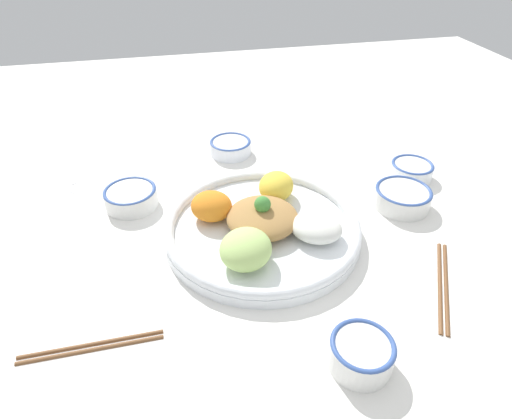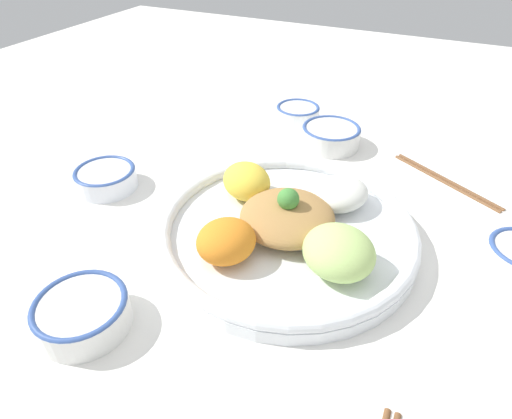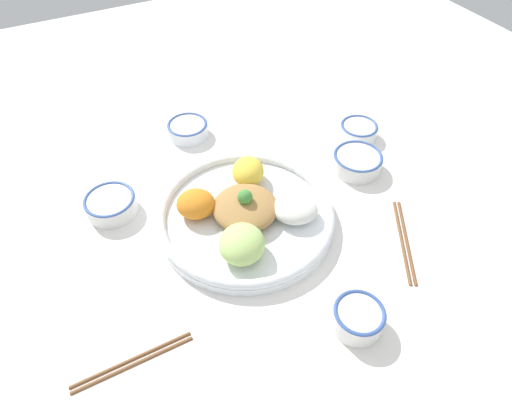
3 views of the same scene
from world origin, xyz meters
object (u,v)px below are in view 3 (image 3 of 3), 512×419
Objects in this scene: sauce_bowl_far at (357,161)px; serving_spoon_main at (43,196)px; chopsticks_pair_far at (405,240)px; salad_platter at (245,213)px; rice_bowl_blue at (359,130)px; rice_bowl_plain at (111,204)px; sauce_bowl_red at (188,129)px; sauce_bowl_dark at (358,317)px; chopsticks_pair_near at (133,361)px.

sauce_bowl_far reaches higher than serving_spoon_main.
salad_platter is at bearing -94.98° from chopsticks_pair_far.
rice_bowl_blue is 0.63m from rice_bowl_plain.
rice_bowl_plain is at bearing -153.92° from serving_spoon_main.
sauce_bowl_dark is at bearing -83.74° from sauce_bowl_red.
serving_spoon_main is at bearing -170.24° from sauce_bowl_red.
serving_spoon_main is (-0.38, 0.27, -0.02)m from salad_platter.
sauce_bowl_far is (0.31, 0.03, -0.00)m from salad_platter.
rice_bowl_blue is 0.13m from sauce_bowl_far.
rice_bowl_blue is 0.87× the size of rice_bowl_plain.
sauce_bowl_dark is at bearing -77.36° from salad_platter.
rice_bowl_plain is 0.17m from serving_spoon_main.
serving_spoon_main is (-0.76, 0.14, -0.02)m from rice_bowl_blue.
salad_platter is 3.43× the size of rice_bowl_plain.
sauce_bowl_far reaches higher than chopsticks_pair_near.
chopsticks_pair_near is 1.73× the size of serving_spoon_main.
sauce_bowl_dark is at bearing -16.98° from chopsticks_pair_near.
rice_bowl_blue is at bearing -123.68° from serving_spoon_main.
chopsticks_pair_near is at bearing 166.01° from serving_spoon_main.
sauce_bowl_far is at bearing 5.77° from salad_platter.
rice_bowl_plain is 0.36m from chopsticks_pair_near.
serving_spoon_main is at bearing 127.71° from sauce_bowl_dark.
salad_platter is at bearing -149.02° from serving_spoon_main.
chopsticks_pair_near is (-0.69, -0.32, -0.02)m from rice_bowl_blue.
chopsticks_pair_near and chopsticks_pair_far have the same top height.
salad_platter is 3.14× the size of serving_spoon_main.
sauce_bowl_red is at bearing 36.07° from rice_bowl_plain.
rice_bowl_blue is 1.06× the size of sauce_bowl_dark.
salad_platter is 1.93× the size of chopsticks_pair_far.
salad_platter reaches higher than sauce_bowl_dark.
serving_spoon_main is at bearing 139.32° from rice_bowl_plain.
sauce_bowl_red is at bearing 152.19° from rice_bowl_blue.
rice_bowl_blue is 0.77m from serving_spoon_main.
chopsticks_pair_near is (-0.30, -0.53, -0.02)m from sauce_bowl_red.
rice_bowl_blue reaches higher than chopsticks_pair_far.
sauce_bowl_far is at bearing 19.88° from chopsticks_pair_near.
chopsticks_pair_far is (0.20, 0.11, -0.02)m from sauce_bowl_dark.
rice_bowl_blue is at bearing 18.68° from salad_platter.
salad_platter is 4.17× the size of sauce_bowl_dark.
sauce_bowl_dark is at bearing -30.56° from chopsticks_pair_far.
rice_bowl_plain is 0.94× the size of sauce_bowl_far.
rice_bowl_plain reaches higher than chopsticks_pair_near.
salad_platter is 0.33m from chopsticks_pair_far.
serving_spoon_main is at bearing 144.23° from salad_platter.
rice_bowl_plain is (-0.63, 0.03, 0.00)m from rice_bowl_blue.
sauce_bowl_dark is 0.73m from serving_spoon_main.
chopsticks_pair_far is 0.79m from serving_spoon_main.
rice_bowl_plain reaches higher than rice_bowl_blue.
sauce_bowl_dark is (0.07, -0.64, 0.01)m from sauce_bowl_red.
sauce_bowl_far is at bearing -12.91° from rice_bowl_plain.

